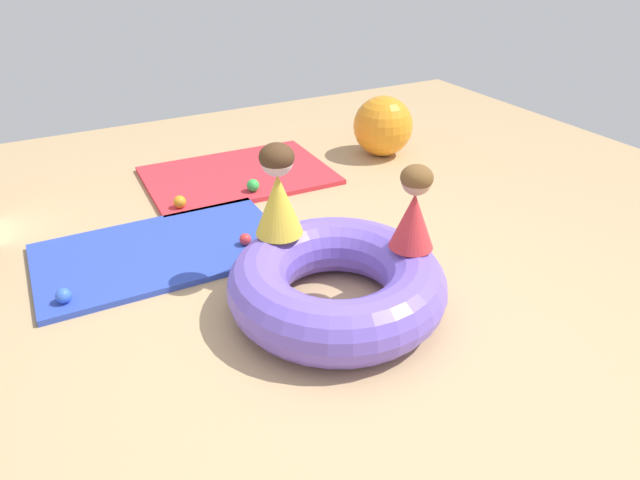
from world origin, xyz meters
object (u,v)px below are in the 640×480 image
object	(u,v)px
play_ball_blue	(64,296)
exercise_ball_large	(383,126)
child_in_red	(414,208)
child_in_yellow	(278,191)
play_ball_green	(253,185)
play_ball_orange	(180,202)
inflatable_cushion	(337,284)
play_ball_red	(245,239)

from	to	relation	value
play_ball_blue	exercise_ball_large	world-z (taller)	exercise_ball_large
child_in_red	child_in_yellow	distance (m)	0.78
play_ball_blue	play_ball_green	xyz separation A→B (m)	(1.55, 0.91, 0.01)
play_ball_orange	play_ball_green	bearing A→B (deg)	1.16
inflatable_cushion	child_in_yellow	bearing A→B (deg)	111.11
play_ball_red	play_ball_green	bearing A→B (deg)	64.17
play_ball_blue	play_ball_red	world-z (taller)	play_ball_blue
play_ball_red	child_in_yellow	bearing A→B (deg)	-83.73
play_ball_red	exercise_ball_large	bearing A→B (deg)	30.40
child_in_yellow	play_ball_blue	size ratio (longest dim) A/B	6.16
inflatable_cushion	child_in_red	size ratio (longest dim) A/B	2.52
child_in_red	play_ball_red	distance (m)	1.27
inflatable_cushion	child_in_red	xyz separation A→B (m)	(0.43, -0.09, 0.41)
play_ball_red	exercise_ball_large	size ratio (longest dim) A/B	0.15
play_ball_orange	play_ball_red	distance (m)	0.80
play_ball_green	exercise_ball_large	world-z (taller)	exercise_ball_large
play_ball_blue	play_ball_green	size ratio (longest dim) A/B	0.88
play_ball_orange	exercise_ball_large	world-z (taller)	exercise_ball_large
play_ball_orange	play_ball_green	size ratio (longest dim) A/B	0.94
play_ball_red	inflatable_cushion	bearing A→B (deg)	-76.53
child_in_yellow	play_ball_red	distance (m)	0.71
child_in_yellow	inflatable_cushion	bearing A→B (deg)	10.81
inflatable_cushion	child_in_red	distance (m)	0.61
child_in_yellow	play_ball_orange	xyz separation A→B (m)	(-0.28, 1.24, -0.53)
inflatable_cushion	play_ball_orange	world-z (taller)	inflatable_cushion
play_ball_blue	play_ball_orange	xyz separation A→B (m)	(0.94, 0.90, 0.00)
inflatable_cushion	play_ball_red	distance (m)	0.91
child_in_red	play_ball_orange	bearing A→B (deg)	96.89
child_in_red	play_ball_green	bearing A→B (deg)	78.82
play_ball_blue	play_ball_red	distance (m)	1.18
child_in_red	inflatable_cushion	bearing A→B (deg)	148.49
child_in_yellow	exercise_ball_large	bearing A→B (deg)	120.64
child_in_red	child_in_yellow	bearing A→B (deg)	119.91
child_in_red	play_ball_blue	xyz separation A→B (m)	(-1.81, 0.84, -0.50)
child_in_red	play_ball_green	xyz separation A→B (m)	(-0.26, 1.75, -0.50)
play_ball_blue	play_ball_green	distance (m)	1.80
inflatable_cushion	child_in_yellow	distance (m)	0.63
play_ball_green	exercise_ball_large	xyz separation A→B (m)	(1.44, 0.29, 0.19)
play_ball_red	play_ball_blue	bearing A→B (deg)	-173.83
child_in_yellow	exercise_ball_large	xyz separation A→B (m)	(1.77, 1.53, -0.34)
play_ball_green	child_in_yellow	bearing A→B (deg)	-104.69
play_ball_green	exercise_ball_large	size ratio (longest dim) A/B	0.18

